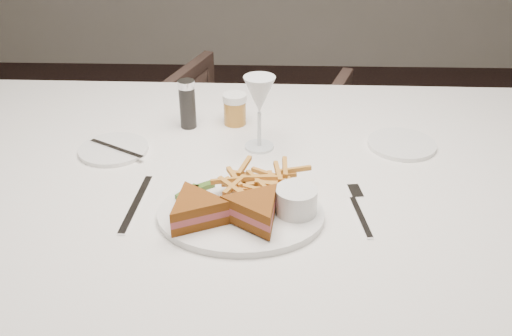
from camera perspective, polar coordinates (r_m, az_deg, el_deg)
The scene contains 3 objects.
table at distance 1.46m, azimuth 0.06°, elevation -13.59°, with size 1.59×1.06×0.75m, color white.
chair_far at distance 2.23m, azimuth -0.69°, elevation 2.18°, with size 0.65×0.61×0.67m, color #45322A.
table_setting at distance 1.16m, azimuth -1.02°, elevation -0.64°, with size 0.83×0.60×0.18m.
Camera 1 is at (-0.04, -1.29, 1.38)m, focal length 40.00 mm.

